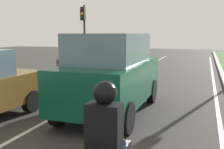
{
  "coord_description": "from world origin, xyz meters",
  "views": [
    {
      "loc": [
        3.17,
        1.96,
        2.27
      ],
      "look_at": [
        0.84,
        8.68,
        1.2
      ],
      "focal_mm": 43.34,
      "sensor_mm": 36.0,
      "label": 1
    }
  ],
  "objects_px": {
    "car_hatchback_far": "(88,61)",
    "rider_person": "(105,127)",
    "car_suv_ahead": "(112,73)",
    "traffic_light_overhead_left": "(84,24)"
  },
  "relations": [
    {
      "from": "car_suv_ahead",
      "to": "rider_person",
      "type": "relative_size",
      "value": 3.87
    },
    {
      "from": "car_suv_ahead",
      "to": "car_hatchback_far",
      "type": "bearing_deg",
      "value": 119.74
    },
    {
      "from": "car_suv_ahead",
      "to": "traffic_light_overhead_left",
      "type": "distance_m",
      "value": 11.6
    },
    {
      "from": "rider_person",
      "to": "traffic_light_overhead_left",
      "type": "height_order",
      "value": "traffic_light_overhead_left"
    },
    {
      "from": "car_suv_ahead",
      "to": "rider_person",
      "type": "xyz_separation_m",
      "value": [
        1.43,
        -4.35,
        0.02
      ]
    },
    {
      "from": "car_suv_ahead",
      "to": "rider_person",
      "type": "height_order",
      "value": "car_suv_ahead"
    },
    {
      "from": "car_hatchback_far",
      "to": "rider_person",
      "type": "height_order",
      "value": "car_hatchback_far"
    },
    {
      "from": "car_suv_ahead",
      "to": "traffic_light_overhead_left",
      "type": "height_order",
      "value": "traffic_light_overhead_left"
    },
    {
      "from": "rider_person",
      "to": "car_hatchback_far",
      "type": "bearing_deg",
      "value": 114.15
    },
    {
      "from": "rider_person",
      "to": "traffic_light_overhead_left",
      "type": "bearing_deg",
      "value": 114.9
    }
  ]
}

